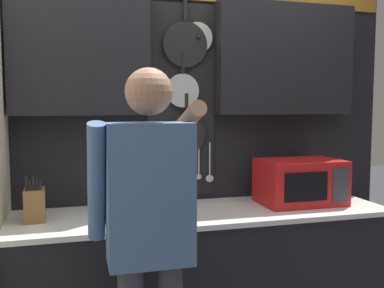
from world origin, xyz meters
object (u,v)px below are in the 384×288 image
object	(u,v)px
knife_block	(35,204)
person	(149,222)
microwave	(300,182)
utensil_crock	(127,200)

from	to	relation	value
knife_block	person	distance (m)	0.79
microwave	knife_block	bearing A→B (deg)	179.98
knife_block	person	xyz separation A→B (m)	(0.54, -0.58, 0.02)
knife_block	person	bearing A→B (deg)	-46.79
microwave	knife_block	distance (m)	1.63
microwave	person	size ratio (longest dim) A/B	0.30
microwave	person	xyz separation A→B (m)	(-1.09, -0.58, -0.03)
person	microwave	bearing A→B (deg)	27.84
knife_block	utensil_crock	distance (m)	0.51
utensil_crock	person	xyz separation A→B (m)	(0.04, -0.58, 0.02)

